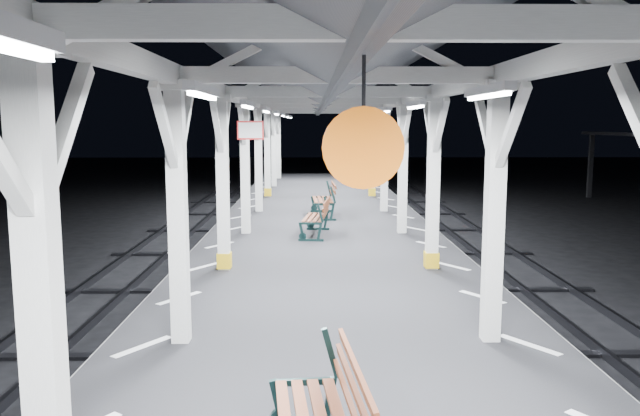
{
  "coord_description": "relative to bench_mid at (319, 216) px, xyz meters",
  "views": [
    {
      "loc": [
        -0.31,
        -9.78,
        3.8
      ],
      "look_at": [
        -0.16,
        1.95,
        2.2
      ],
      "focal_mm": 35.0,
      "sensor_mm": 36.0,
      "label": 1
    }
  ],
  "objects": [
    {
      "name": "bench_mid",
      "position": [
        0.0,
        0.0,
        0.0
      ],
      "size": [
        0.81,
        1.73,
        0.91
      ],
      "rotation": [
        0.0,
        0.0,
        -0.11
      ],
      "color": "black",
      "rests_on": "platform"
    },
    {
      "name": "track_left",
      "position": [
        -4.86,
        -5.64,
        -1.4
      ],
      "size": [
        2.2,
        60.0,
        0.16
      ],
      "color": "#2D2D33",
      "rests_on": "ground"
    },
    {
      "name": "bench_far",
      "position": [
        0.27,
        3.26,
        0.05
      ],
      "size": [
        0.77,
        1.89,
        1.01
      ],
      "rotation": [
        0.0,
        0.0,
        0.04
      ],
      "color": "black",
      "rests_on": "platform"
    },
    {
      "name": "track_right",
      "position": [
        5.14,
        -5.64,
        -1.4
      ],
      "size": [
        2.2,
        60.0,
        0.16
      ],
      "color": "#2D2D33",
      "rests_on": "ground"
    },
    {
      "name": "hazard_stripes_right",
      "position": [
        2.59,
        -5.64,
        -0.48
      ],
      "size": [
        1.0,
        48.0,
        0.01
      ],
      "primitive_type": "cube",
      "color": "silver",
      "rests_on": "platform"
    },
    {
      "name": "ground",
      "position": [
        0.14,
        -5.64,
        -1.48
      ],
      "size": [
        120.0,
        120.0,
        0.0
      ],
      "primitive_type": "plane",
      "color": "black",
      "rests_on": "ground"
    },
    {
      "name": "canopy",
      "position": [
        0.14,
        -5.66,
        3.08
      ],
      "size": [
        5.4,
        49.0,
        4.65
      ],
      "color": "silver",
      "rests_on": "platform"
    },
    {
      "name": "hazard_stripes_left",
      "position": [
        -2.31,
        -5.64,
        -0.48
      ],
      "size": [
        1.0,
        48.0,
        0.01
      ],
      "primitive_type": "cube",
      "color": "silver",
      "rests_on": "platform"
    },
    {
      "name": "platform",
      "position": [
        0.14,
        -5.64,
        -0.98
      ],
      "size": [
        6.0,
        50.0,
        1.0
      ],
      "primitive_type": "cube",
      "color": "black",
      "rests_on": "ground"
    }
  ]
}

